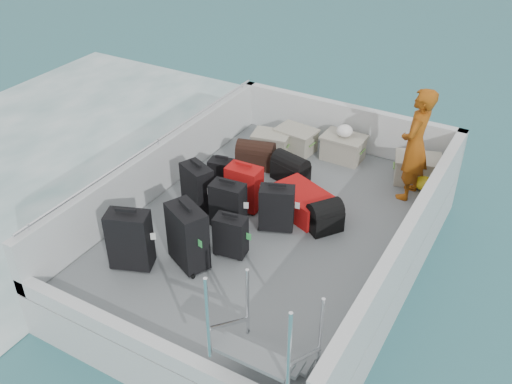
{
  "coord_description": "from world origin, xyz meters",
  "views": [
    {
      "loc": [
        2.76,
        -5.2,
        4.96
      ],
      "look_at": [
        -0.25,
        0.06,
        1.0
      ],
      "focal_mm": 40.0,
      "sensor_mm": 36.0,
      "label": 1
    }
  ],
  "objects_px": {
    "suitcase_6": "(231,236)",
    "crate_0": "(271,144)",
    "suitcase_5": "(244,188)",
    "suitcase_2": "(223,177)",
    "crate_3": "(417,170)",
    "suitcase_4": "(228,206)",
    "suitcase_8": "(302,202)",
    "suitcase_0": "(130,240)",
    "crate_1": "(296,141)",
    "passenger": "(415,145)",
    "crate_2": "(343,148)",
    "suitcase_1": "(197,188)",
    "suitcase_7": "(277,209)",
    "suitcase_3": "(188,237)"
  },
  "relations": [
    {
      "from": "suitcase_1",
      "to": "suitcase_3",
      "type": "xyz_separation_m",
      "value": [
        0.53,
        -0.96,
        0.05
      ]
    },
    {
      "from": "suitcase_5",
      "to": "suitcase_6",
      "type": "height_order",
      "value": "suitcase_5"
    },
    {
      "from": "suitcase_5",
      "to": "suitcase_2",
      "type": "bearing_deg",
      "value": 157.57
    },
    {
      "from": "suitcase_2",
      "to": "suitcase_4",
      "type": "height_order",
      "value": "suitcase_4"
    },
    {
      "from": "suitcase_6",
      "to": "crate_0",
      "type": "height_order",
      "value": "suitcase_6"
    },
    {
      "from": "suitcase_0",
      "to": "suitcase_1",
      "type": "height_order",
      "value": "suitcase_0"
    },
    {
      "from": "suitcase_8",
      "to": "passenger",
      "type": "relative_size",
      "value": 0.51
    },
    {
      "from": "suitcase_6",
      "to": "passenger",
      "type": "distance_m",
      "value": 2.75
    },
    {
      "from": "suitcase_5",
      "to": "crate_2",
      "type": "distance_m",
      "value": 1.98
    },
    {
      "from": "crate_3",
      "to": "passenger",
      "type": "distance_m",
      "value": 0.73
    },
    {
      "from": "suitcase_0",
      "to": "crate_0",
      "type": "relative_size",
      "value": 1.41
    },
    {
      "from": "suitcase_0",
      "to": "suitcase_3",
      "type": "height_order",
      "value": "suitcase_3"
    },
    {
      "from": "suitcase_3",
      "to": "suitcase_4",
      "type": "distance_m",
      "value": 0.85
    },
    {
      "from": "suitcase_1",
      "to": "suitcase_4",
      "type": "xyz_separation_m",
      "value": [
        0.54,
        -0.11,
        -0.02
      ]
    },
    {
      "from": "suitcase_4",
      "to": "crate_3",
      "type": "distance_m",
      "value": 2.84
    },
    {
      "from": "suitcase_0",
      "to": "suitcase_1",
      "type": "relative_size",
      "value": 1.11
    },
    {
      "from": "suitcase_6",
      "to": "crate_0",
      "type": "relative_size",
      "value": 1.01
    },
    {
      "from": "crate_0",
      "to": "crate_1",
      "type": "xyz_separation_m",
      "value": [
        0.3,
        0.27,
        0.01
      ]
    },
    {
      "from": "suitcase_1",
      "to": "crate_3",
      "type": "relative_size",
      "value": 1.1
    },
    {
      "from": "suitcase_1",
      "to": "crate_3",
      "type": "height_order",
      "value": "suitcase_1"
    },
    {
      "from": "suitcase_0",
      "to": "crate_1",
      "type": "relative_size",
      "value": 1.3
    },
    {
      "from": "suitcase_1",
      "to": "passenger",
      "type": "relative_size",
      "value": 0.42
    },
    {
      "from": "suitcase_7",
      "to": "passenger",
      "type": "relative_size",
      "value": 0.38
    },
    {
      "from": "suitcase_0",
      "to": "suitcase_5",
      "type": "xyz_separation_m",
      "value": [
        0.51,
        1.65,
        -0.06
      ]
    },
    {
      "from": "crate_3",
      "to": "crate_0",
      "type": "bearing_deg",
      "value": -172.02
    },
    {
      "from": "suitcase_3",
      "to": "crate_0",
      "type": "xyz_separation_m",
      "value": [
        -0.43,
        2.78,
        -0.23
      ]
    },
    {
      "from": "crate_0",
      "to": "passenger",
      "type": "relative_size",
      "value": 0.33
    },
    {
      "from": "suitcase_0",
      "to": "suitcase_2",
      "type": "xyz_separation_m",
      "value": [
        0.07,
        1.82,
        -0.11
      ]
    },
    {
      "from": "suitcase_3",
      "to": "passenger",
      "type": "bearing_deg",
      "value": 82.64
    },
    {
      "from": "suitcase_2",
      "to": "crate_1",
      "type": "relative_size",
      "value": 0.91
    },
    {
      "from": "suitcase_1",
      "to": "crate_3",
      "type": "bearing_deg",
      "value": 66.0
    },
    {
      "from": "crate_0",
      "to": "crate_2",
      "type": "xyz_separation_m",
      "value": [
        1.03,
        0.39,
        0.02
      ]
    },
    {
      "from": "suitcase_2",
      "to": "suitcase_4",
      "type": "relative_size",
      "value": 0.83
    },
    {
      "from": "suitcase_2",
      "to": "suitcase_7",
      "type": "relative_size",
      "value": 0.86
    },
    {
      "from": "suitcase_3",
      "to": "suitcase_4",
      "type": "bearing_deg",
      "value": 115.53
    },
    {
      "from": "suitcase_1",
      "to": "suitcase_2",
      "type": "height_order",
      "value": "suitcase_1"
    },
    {
      "from": "suitcase_8",
      "to": "passenger",
      "type": "height_order",
      "value": "passenger"
    },
    {
      "from": "crate_0",
      "to": "crate_3",
      "type": "relative_size",
      "value": 0.87
    },
    {
      "from": "suitcase_6",
      "to": "suitcase_8",
      "type": "relative_size",
      "value": 0.66
    },
    {
      "from": "crate_3",
      "to": "crate_2",
      "type": "bearing_deg",
      "value": 176.01
    },
    {
      "from": "suitcase_7",
      "to": "crate_1",
      "type": "xyz_separation_m",
      "value": [
        -0.69,
        1.94,
        -0.13
      ]
    },
    {
      "from": "suitcase_4",
      "to": "crate_1",
      "type": "height_order",
      "value": "suitcase_4"
    },
    {
      "from": "suitcase_7",
      "to": "crate_0",
      "type": "xyz_separation_m",
      "value": [
        -0.99,
        1.68,
        -0.14
      ]
    },
    {
      "from": "suitcase_6",
      "to": "crate_2",
      "type": "bearing_deg",
      "value": 75.58
    },
    {
      "from": "suitcase_0",
      "to": "suitcase_5",
      "type": "relative_size",
      "value": 1.18
    },
    {
      "from": "crate_0",
      "to": "passenger",
      "type": "distance_m",
      "value": 2.28
    },
    {
      "from": "suitcase_0",
      "to": "crate_2",
      "type": "relative_size",
      "value": 1.24
    },
    {
      "from": "suitcase_6",
      "to": "crate_1",
      "type": "xyz_separation_m",
      "value": [
        -0.46,
        2.66,
        -0.09
      ]
    },
    {
      "from": "suitcase_0",
      "to": "crate_3",
      "type": "xyz_separation_m",
      "value": [
        2.29,
        3.44,
        -0.19
      ]
    },
    {
      "from": "crate_2",
      "to": "crate_0",
      "type": "bearing_deg",
      "value": -159.4
    }
  ]
}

